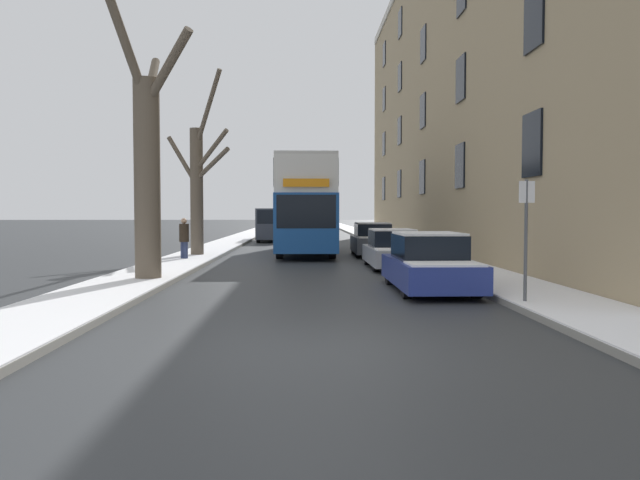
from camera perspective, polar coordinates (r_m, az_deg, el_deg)
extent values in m
plane|color=#303335|center=(8.96, 0.60, -10.09)|extent=(320.00, 320.00, 0.00)
cube|color=gray|center=(61.94, -5.85, 0.76)|extent=(2.20, 130.00, 0.13)
cube|color=white|center=(61.94, -5.85, 0.84)|extent=(2.18, 130.00, 0.03)
cube|color=gray|center=(61.99, 3.37, 0.77)|extent=(2.20, 130.00, 0.13)
cube|color=white|center=(61.99, 3.37, 0.85)|extent=(2.18, 130.00, 0.03)
cube|color=tan|center=(35.65, 16.77, 13.41)|extent=(9.00, 45.44, 17.51)
cube|color=black|center=(18.50, 18.83, 8.27)|extent=(0.08, 1.40, 1.80)
cube|color=black|center=(26.12, 12.67, 6.62)|extent=(0.08, 1.40, 1.80)
cube|color=black|center=(33.91, 9.34, 5.69)|extent=(0.08, 1.40, 1.80)
cube|color=black|center=(41.78, 7.26, 5.10)|extent=(0.08, 1.40, 1.80)
cube|color=black|center=(49.70, 5.85, 4.70)|extent=(0.08, 1.40, 1.80)
cube|color=black|center=(19.18, 18.98, 18.74)|extent=(0.08, 1.40, 1.80)
cube|color=black|center=(26.60, 12.75, 14.17)|extent=(0.08, 1.40, 1.80)
cube|color=black|center=(34.29, 9.38, 11.55)|extent=(0.08, 1.40, 1.80)
cube|color=black|center=(42.09, 7.29, 9.87)|extent=(0.08, 1.40, 1.80)
cube|color=black|center=(49.95, 5.87, 8.71)|extent=(0.08, 1.40, 1.80)
cube|color=black|center=(35.01, 9.43, 17.22)|extent=(0.08, 1.40, 1.80)
cube|color=black|center=(42.68, 7.32, 14.54)|extent=(0.08, 1.40, 1.80)
cube|color=black|center=(50.45, 5.89, 12.67)|extent=(0.08, 1.40, 1.80)
cube|color=black|center=(43.54, 7.35, 19.05)|extent=(0.08, 1.40, 1.80)
cube|color=black|center=(51.18, 5.90, 16.53)|extent=(0.08, 1.40, 1.80)
cylinder|color=brown|center=(17.80, -15.52, 5.16)|extent=(0.71, 0.71, 5.61)
cylinder|color=brown|center=(17.49, -13.82, 14.99)|extent=(1.68, 1.44, 1.91)
cylinder|color=brown|center=(19.28, -15.17, 13.78)|extent=(0.52, 2.43, 1.91)
cylinder|color=brown|center=(17.78, -17.52, 17.21)|extent=(1.10, 1.75, 3.18)
cylinder|color=brown|center=(27.29, -11.20, 4.20)|extent=(0.55, 0.55, 5.55)
cylinder|color=brown|center=(26.59, -9.86, 6.84)|extent=(1.70, 1.53, 1.34)
cylinder|color=brown|center=(27.53, -12.44, 7.07)|extent=(1.37, 0.31, 2.13)
cylinder|color=brown|center=(26.86, -10.23, 11.70)|extent=(1.45, 1.61, 3.09)
cylinder|color=brown|center=(28.26, -10.99, 8.63)|extent=(0.22, 1.78, 1.79)
cylinder|color=brown|center=(26.71, -9.91, 8.09)|extent=(1.66, 1.41, 1.68)
cube|color=#194C99|center=(29.68, -1.32, 1.72)|extent=(2.58, 10.80, 2.40)
cube|color=silver|center=(29.71, -1.32, 5.49)|extent=(2.53, 10.58, 1.51)
cube|color=silver|center=(29.77, -1.32, 7.06)|extent=(2.53, 10.58, 0.12)
cube|color=black|center=(29.67, -1.32, 2.60)|extent=(2.61, 9.50, 1.25)
cube|color=black|center=(29.72, -1.32, 5.64)|extent=(2.61, 9.50, 1.15)
cube|color=black|center=(24.29, -1.27, 2.62)|extent=(2.32, 0.06, 1.31)
cube|color=orange|center=(24.31, -1.27, 5.26)|extent=(1.81, 0.05, 0.32)
cylinder|color=black|center=(26.49, -3.71, -0.56)|extent=(0.30, 1.07, 1.07)
cylinder|color=black|center=(26.50, 1.13, -0.55)|extent=(0.30, 1.07, 1.07)
cylinder|color=black|center=(32.74, -3.30, 0.03)|extent=(0.30, 1.07, 1.07)
cylinder|color=black|center=(32.75, 0.62, 0.04)|extent=(0.30, 1.07, 1.07)
cube|color=navy|center=(15.79, 9.97, -2.89)|extent=(1.82, 4.56, 0.62)
cube|color=black|center=(15.92, 9.86, -0.62)|extent=(1.56, 2.28, 0.61)
cube|color=white|center=(15.91, 9.87, 0.59)|extent=(1.53, 2.16, 0.06)
cube|color=white|center=(14.18, 11.29, -2.16)|extent=(1.64, 1.19, 0.05)
cylinder|color=black|center=(14.32, 7.92, -3.99)|extent=(0.20, 0.68, 0.68)
cylinder|color=black|center=(14.67, 14.10, -3.89)|extent=(0.20, 0.68, 0.68)
cylinder|color=black|center=(17.01, 6.41, -2.95)|extent=(0.20, 0.68, 0.68)
cylinder|color=black|center=(17.30, 11.66, -2.89)|extent=(0.20, 0.68, 0.68)
cube|color=#9EA3AD|center=(22.05, 6.67, -1.40)|extent=(1.72, 4.48, 0.57)
cube|color=black|center=(22.20, 6.61, 0.12)|extent=(1.48, 2.24, 0.59)
cube|color=white|center=(22.19, 6.61, 0.95)|extent=(1.44, 2.13, 0.05)
cube|color=white|center=(20.46, 7.31, -0.85)|extent=(1.55, 1.17, 0.04)
cylinder|color=black|center=(20.63, 5.13, -1.98)|extent=(0.20, 0.68, 0.68)
cylinder|color=black|center=(20.86, 9.23, -1.96)|extent=(0.20, 0.68, 0.68)
cylinder|color=black|center=(23.30, 4.37, -1.47)|extent=(0.20, 0.68, 0.68)
cylinder|color=black|center=(23.50, 8.01, -1.45)|extent=(0.20, 0.68, 0.68)
cube|color=#474C56|center=(28.27, 4.85, -0.40)|extent=(1.75, 4.00, 0.70)
cube|color=black|center=(28.40, 4.82, 0.90)|extent=(1.51, 2.00, 0.58)
cube|color=white|center=(28.39, 4.82, 1.54)|extent=(1.47, 1.90, 0.06)
cube|color=white|center=(26.84, 5.19, 0.23)|extent=(1.58, 1.04, 0.04)
cylinder|color=black|center=(27.01, 3.52, -0.97)|extent=(0.20, 0.62, 0.62)
cylinder|color=black|center=(27.19, 6.74, -0.96)|extent=(0.20, 0.62, 0.62)
cylinder|color=black|center=(29.40, 3.10, -0.69)|extent=(0.20, 0.62, 0.62)
cylinder|color=black|center=(29.56, 6.07, -0.68)|extent=(0.20, 0.62, 0.62)
cube|color=#333842|center=(42.30, -4.35, 1.52)|extent=(1.95, 5.32, 2.00)
cube|color=black|center=(39.66, -4.54, 2.12)|extent=(1.71, 0.06, 0.88)
cylinder|color=black|center=(40.67, -5.66, 0.23)|extent=(0.22, 0.68, 0.68)
cylinder|color=black|center=(40.59, -3.26, 0.24)|extent=(0.22, 0.68, 0.68)
cylinder|color=black|center=(44.07, -5.35, 0.41)|extent=(0.22, 0.68, 0.68)
cylinder|color=black|center=(43.99, -3.13, 0.41)|extent=(0.22, 0.68, 0.68)
cylinder|color=navy|center=(25.10, -12.42, -1.08)|extent=(0.18, 0.18, 0.81)
cylinder|color=navy|center=(24.97, -12.19, -1.10)|extent=(0.18, 0.18, 0.81)
cylinder|color=#2D2319|center=(25.00, -12.32, 0.65)|extent=(0.38, 0.38, 0.71)
sphere|color=tan|center=(24.99, -12.33, 1.72)|extent=(0.22, 0.22, 0.22)
cylinder|color=#4C4F54|center=(13.28, 18.30, -0.39)|extent=(0.07, 0.07, 2.62)
cube|color=silver|center=(13.25, 18.39, 4.20)|extent=(0.32, 0.02, 0.44)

